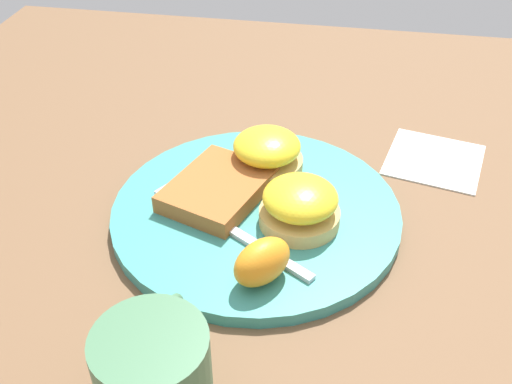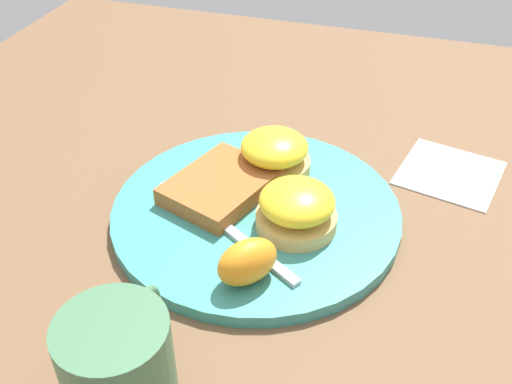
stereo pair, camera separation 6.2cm
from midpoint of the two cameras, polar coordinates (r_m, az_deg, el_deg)
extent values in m
plane|color=brown|center=(0.65, 2.74, -2.50)|extent=(1.10, 1.10, 0.00)
cylinder|color=teal|center=(0.64, 2.76, -2.02)|extent=(0.31, 0.31, 0.01)
cylinder|color=tan|center=(0.61, 6.74, -2.77)|extent=(0.08, 0.08, 0.02)
ellipsoid|color=yellow|center=(0.60, 6.91, -0.97)|extent=(0.08, 0.08, 0.03)
cylinder|color=tan|center=(0.69, 4.64, 2.44)|extent=(0.08, 0.08, 0.02)
ellipsoid|color=yellow|center=(0.67, 4.74, 4.15)|extent=(0.08, 0.08, 0.03)
cube|color=#A35B2A|center=(0.65, -0.66, 0.50)|extent=(0.14, 0.12, 0.02)
ellipsoid|color=orange|center=(0.54, 2.46, -6.79)|extent=(0.07, 0.07, 0.04)
cube|color=silver|center=(0.58, 3.24, -5.91)|extent=(0.07, 0.10, 0.00)
cube|color=silver|center=(0.66, -4.68, 0.09)|extent=(0.04, 0.05, 0.00)
cylinder|color=#42704C|center=(0.46, -9.19, -16.18)|extent=(0.08, 0.08, 0.09)
torus|color=#42704C|center=(0.49, -6.85, -11.60)|extent=(0.05, 0.01, 0.05)
cube|color=white|center=(0.75, 20.24, 1.67)|extent=(0.13, 0.13, 0.00)
camera|label=1|loc=(0.03, -87.16, 2.16)|focal=42.00mm
camera|label=2|loc=(0.03, 92.84, -2.16)|focal=42.00mm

